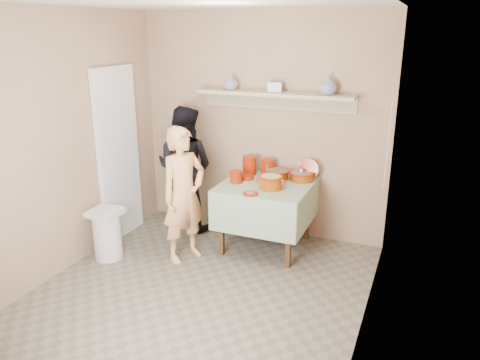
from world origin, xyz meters
The scene contains 22 objects.
ground centered at (0.00, 0.00, 0.00)m, with size 3.50×3.50×0.00m, color #665F50.
tile_panel centered at (-1.46, 0.95, 1.00)m, with size 0.06×0.70×2.00m, color silver.
plate_stack_a centered at (-0.06, 1.54, 0.87)m, with size 0.16×0.16×0.22m, color maroon.
plate_stack_b centered at (0.15, 1.61, 0.85)m, with size 0.16×0.16×0.19m, color maroon.
bowl_stack centered at (-0.08, 1.19, 0.83)m, with size 0.14×0.14×0.14m, color maroon.
empty_bowl centered at (-0.02, 1.35, 0.79)m, with size 0.17×0.17×0.05m, color maroon.
propped_lid centered at (0.63, 1.61, 0.88)m, with size 0.23×0.23×0.02m, color maroon.
vase_right centered at (0.79, 1.64, 1.82)m, with size 0.20×0.20×0.21m, color navy.
vase_left centered at (-0.32, 1.61, 1.81)m, with size 0.17×0.17×0.18m, color navy.
ceramic_box centered at (0.21, 1.63, 1.77)m, with size 0.15×0.11×0.11m, color navy.
person_cook centered at (-0.46, 0.69, 0.73)m, with size 0.53×0.35×1.46m, color tan.
person_helper centered at (-0.87, 1.45, 0.76)m, with size 0.74×0.58×1.53m, color black.
room_shell centered at (0.00, 0.00, 1.61)m, with size 3.04×3.54×2.62m.
serving_table centered at (0.25, 1.28, 0.64)m, with size 0.97×0.97×0.76m.
cazuela_meat_a centered at (0.29, 1.50, 0.82)m, with size 0.30×0.30×0.10m.
cazuela_meat_b centered at (0.57, 1.54, 0.82)m, with size 0.28×0.28×0.10m.
ladle centered at (0.57, 1.54, 0.87)m, with size 0.08×0.26×0.19m.
cazuela_rice centered at (0.35, 1.13, 0.85)m, with size 0.33×0.25×0.14m.
front_plate centered at (0.21, 0.88, 0.77)m, with size 0.16×0.16×0.03m.
wall_shelf centered at (0.20, 1.65, 1.67)m, with size 1.80×0.25×0.21m.
trash_bin centered at (-1.24, 0.37, 0.28)m, with size 0.32×0.32×0.56m.
electrical_cord centered at (1.47, 1.48, 1.25)m, with size 0.01×0.05×0.90m.
Camera 1 is at (1.85, -3.35, 2.40)m, focal length 35.00 mm.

